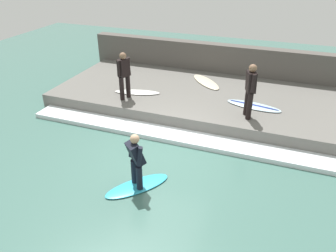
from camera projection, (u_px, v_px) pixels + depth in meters
ground_plane at (163, 155)px, 9.23m from camera, size 28.00×28.00×0.00m
concrete_ledge at (198, 98)px, 12.06m from camera, size 4.40×10.32×0.50m
back_wall at (214, 63)px, 13.79m from camera, size 0.50×10.84×1.65m
wave_foam_crest at (174, 136)px, 10.02m from camera, size 0.78×9.81×0.14m
surfboard_riding at (137, 186)px, 7.99m from camera, size 1.64×1.49×0.06m
surfer_riding at (136, 158)px, 7.59m from camera, size 0.53×0.53×1.42m
surfer_waiting_near at (124, 73)px, 10.99m from camera, size 0.53×0.38×1.62m
surfboard_waiting_near at (137, 92)px, 11.81m from camera, size 0.83×1.70×0.06m
surfer_waiting_far at (250, 88)px, 9.74m from camera, size 0.54×0.39×1.69m
surfboard_waiting_far at (254, 106)px, 10.81m from camera, size 0.83×1.87×0.07m
surfboard_spare at (206, 82)px, 12.71m from camera, size 1.67×1.61×0.06m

